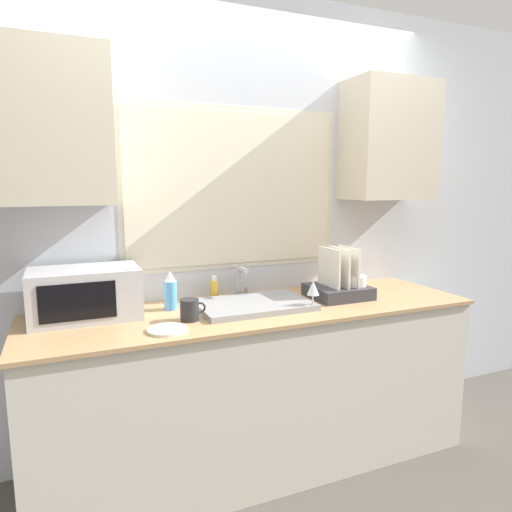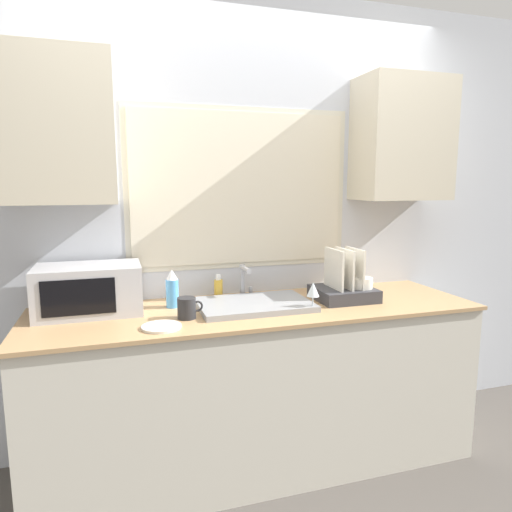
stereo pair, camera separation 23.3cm
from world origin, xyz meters
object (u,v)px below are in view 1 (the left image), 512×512
at_px(faucet, 240,279).
at_px(spray_bottle, 170,291).
at_px(mug_near_sink, 190,310).
at_px(microwave, 85,293).
at_px(wine_glass, 313,289).
at_px(dish_rack, 340,286).
at_px(soap_bottle, 214,289).

height_order(faucet, spray_bottle, spray_bottle).
height_order(spray_bottle, mug_near_sink, spray_bottle).
relative_size(microwave, wine_glass, 3.31).
bearing_deg(dish_rack, soap_bottle, 160.50).
bearing_deg(microwave, spray_bottle, -1.30).
bearing_deg(soap_bottle, spray_bottle, -158.18).
relative_size(faucet, wine_glass, 1.25).
bearing_deg(wine_glass, soap_bottle, 134.45).
bearing_deg(wine_glass, dish_rack, 31.56).
xyz_separation_m(faucet, wine_glass, (0.26, -0.38, -0.00)).
xyz_separation_m(dish_rack, mug_near_sink, (-0.91, -0.10, -0.02)).
height_order(mug_near_sink, wine_glass, wine_glass).
bearing_deg(microwave, faucet, 4.87).
xyz_separation_m(faucet, dish_rack, (0.53, -0.21, -0.04)).
bearing_deg(mug_near_sink, spray_bottle, 100.49).
relative_size(soap_bottle, mug_near_sink, 1.10).
relative_size(microwave, dish_rack, 1.58).
height_order(microwave, soap_bottle, microwave).
distance_m(microwave, mug_near_sink, 0.52).
height_order(microwave, dish_rack, dish_rack).
relative_size(spray_bottle, wine_glass, 1.32).
distance_m(faucet, spray_bottle, 0.42).
height_order(soap_bottle, wine_glass, wine_glass).
height_order(microwave, mug_near_sink, microwave).
bearing_deg(spray_bottle, wine_glass, -23.97).
distance_m(microwave, wine_glass, 1.13).
distance_m(spray_bottle, soap_bottle, 0.30).
distance_m(dish_rack, spray_bottle, 0.96).
bearing_deg(spray_bottle, soap_bottle, 21.82).
distance_m(faucet, wine_glass, 0.46).
bearing_deg(soap_bottle, faucet, -11.34).
bearing_deg(dish_rack, mug_near_sink, -173.88).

